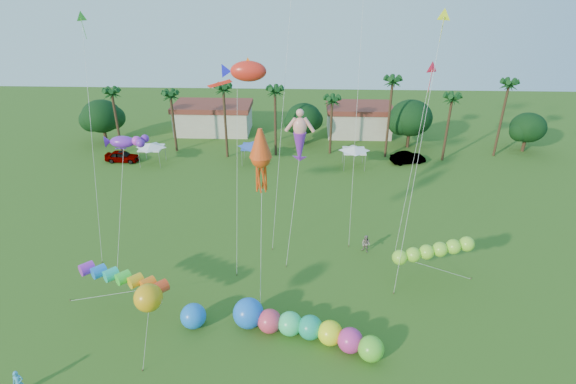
{
  "coord_description": "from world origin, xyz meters",
  "views": [
    {
      "loc": [
        1.26,
        -21.44,
        24.84
      ],
      "look_at": [
        0.0,
        10.0,
        9.0
      ],
      "focal_mm": 28.0,
      "sensor_mm": 36.0,
      "label": 1
    }
  ],
  "objects_px": {
    "spectator_a": "(19,383)",
    "spectator_b": "(366,244)",
    "caterpillar_inflatable": "(300,327)",
    "car_a": "(122,156)",
    "car_b": "(408,158)",
    "blue_ball": "(193,316)"
  },
  "relations": [
    {
      "from": "car_a",
      "to": "spectator_a",
      "type": "bearing_deg",
      "value": -166.09
    },
    {
      "from": "caterpillar_inflatable",
      "to": "spectator_b",
      "type": "bearing_deg",
      "value": 79.34
    },
    {
      "from": "spectator_a",
      "to": "spectator_b",
      "type": "height_order",
      "value": "spectator_a"
    },
    {
      "from": "spectator_a",
      "to": "spectator_b",
      "type": "distance_m",
      "value": 29.65
    },
    {
      "from": "car_b",
      "to": "blue_ball",
      "type": "distance_m",
      "value": 40.21
    },
    {
      "from": "spectator_b",
      "to": "caterpillar_inflatable",
      "type": "bearing_deg",
      "value": -81.69
    },
    {
      "from": "caterpillar_inflatable",
      "to": "car_a",
      "type": "bearing_deg",
      "value": 145.54
    },
    {
      "from": "spectator_a",
      "to": "caterpillar_inflatable",
      "type": "relative_size",
      "value": 0.16
    },
    {
      "from": "car_a",
      "to": "spectator_b",
      "type": "distance_m",
      "value": 38.43
    },
    {
      "from": "spectator_b",
      "to": "caterpillar_inflatable",
      "type": "height_order",
      "value": "caterpillar_inflatable"
    },
    {
      "from": "car_a",
      "to": "blue_ball",
      "type": "xyz_separation_m",
      "value": [
        17.58,
        -32.03,
        0.18
      ]
    },
    {
      "from": "spectator_a",
      "to": "spectator_b",
      "type": "relative_size",
      "value": 1.01
    },
    {
      "from": "spectator_b",
      "to": "blue_ball",
      "type": "xyz_separation_m",
      "value": [
        -14.35,
        -10.65,
        0.08
      ]
    },
    {
      "from": "spectator_a",
      "to": "car_a",
      "type": "bearing_deg",
      "value": 85.79
    },
    {
      "from": "caterpillar_inflatable",
      "to": "blue_ball",
      "type": "distance_m",
      "value": 8.25
    },
    {
      "from": "spectator_b",
      "to": "caterpillar_inflatable",
      "type": "relative_size",
      "value": 0.16
    },
    {
      "from": "spectator_b",
      "to": "blue_ball",
      "type": "distance_m",
      "value": 17.87
    },
    {
      "from": "spectator_b",
      "to": "spectator_a",
      "type": "bearing_deg",
      "value": -108.29
    },
    {
      "from": "car_a",
      "to": "spectator_b",
      "type": "xyz_separation_m",
      "value": [
        31.93,
        -21.39,
        0.1
      ]
    },
    {
      "from": "spectator_a",
      "to": "caterpillar_inflatable",
      "type": "height_order",
      "value": "caterpillar_inflatable"
    },
    {
      "from": "car_a",
      "to": "car_b",
      "type": "xyz_separation_m",
      "value": [
        40.4,
        1.07,
        -0.01
      ]
    },
    {
      "from": "car_b",
      "to": "spectator_a",
      "type": "xyz_separation_m",
      "value": [
        -32.67,
        -39.58,
        0.12
      ]
    }
  ]
}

